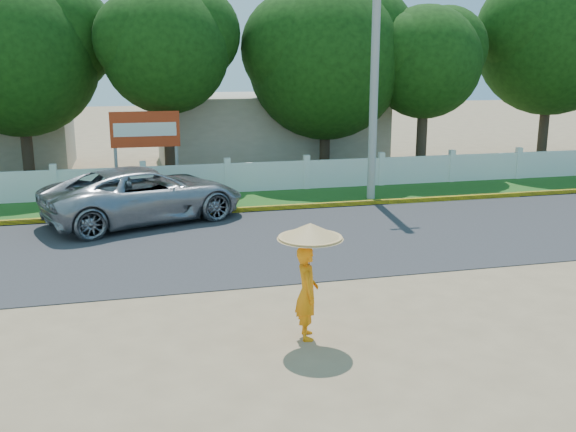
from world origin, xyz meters
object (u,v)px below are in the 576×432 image
Objects in this scene: vehicle at (145,194)px; monk_with_parasol at (308,264)px; utility_pole at (375,72)px; billboard at (145,134)px.

vehicle is 9.60m from monk_with_parasol.
billboard is at bearing 156.08° from utility_pole.
utility_pole is 1.46× the size of vehicle.
utility_pole reaches higher than billboard.
billboard reaches higher than monk_with_parasol.
utility_pole is at bearing -23.92° from billboard.
monk_with_parasol is at bearing -80.73° from billboard.
monk_with_parasol reaches higher than vehicle.
monk_with_parasol is (-5.27, -10.62, -3.01)m from utility_pole.
vehicle is 4.89m from billboard.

